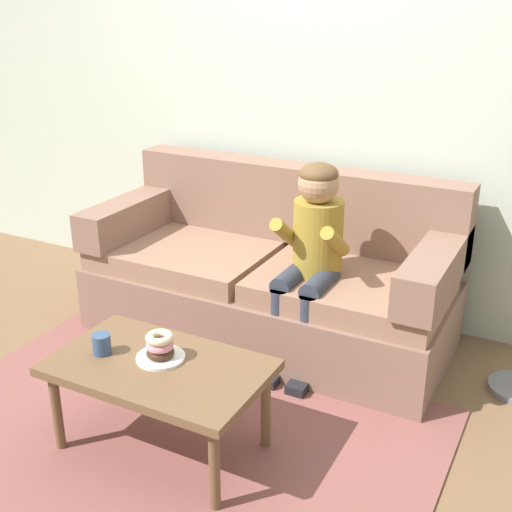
{
  "coord_description": "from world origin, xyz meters",
  "views": [
    {
      "loc": [
        1.5,
        -2.27,
        1.89
      ],
      "look_at": [
        0.08,
        0.45,
        0.65
      ],
      "focal_mm": 46.0,
      "sensor_mm": 36.0,
      "label": 1
    }
  ],
  "objects": [
    {
      "name": "ground",
      "position": [
        0.0,
        0.0,
        0.0
      ],
      "size": [
        10.0,
        10.0,
        0.0
      ],
      "primitive_type": "plane",
      "color": "brown"
    },
    {
      "name": "wall_back",
      "position": [
        0.0,
        1.4,
        1.4
      ],
      "size": [
        8.0,
        0.1,
        2.8
      ],
      "primitive_type": "cube",
      "color": "beige",
      "rests_on": "ground"
    },
    {
      "name": "area_rug",
      "position": [
        0.0,
        -0.25,
        0.01
      ],
      "size": [
        2.39,
        1.61,
        0.01
      ],
      "primitive_type": "cube",
      "color": "brown",
      "rests_on": "ground"
    },
    {
      "name": "couch",
      "position": [
        -0.02,
        0.85,
        0.34
      ],
      "size": [
        2.06,
        0.9,
        0.95
      ],
      "color": "#846051",
      "rests_on": "ground"
    },
    {
      "name": "coffee_table",
      "position": [
        0.03,
        -0.34,
        0.38
      ],
      "size": [
        0.92,
        0.56,
        0.43
      ],
      "color": "brown",
      "rests_on": "ground"
    },
    {
      "name": "person_child",
      "position": [
        0.31,
        0.64,
        0.67
      ],
      "size": [
        0.34,
        0.58,
        1.1
      ],
      "color": "olive",
      "rests_on": "ground"
    },
    {
      "name": "plate",
      "position": [
        0.02,
        -0.3,
        0.44
      ],
      "size": [
        0.21,
        0.21,
        0.01
      ],
      "primitive_type": "cylinder",
      "color": "white",
      "rests_on": "coffee_table"
    },
    {
      "name": "donut",
      "position": [
        0.02,
        -0.3,
        0.46
      ],
      "size": [
        0.13,
        0.13,
        0.04
      ],
      "primitive_type": "torus",
      "rotation": [
        0.0,
        0.0,
        3.01
      ],
      "color": "#422619",
      "rests_on": "plate"
    },
    {
      "name": "donut_second",
      "position": [
        0.02,
        -0.3,
        0.5
      ],
      "size": [
        0.12,
        0.12,
        0.04
      ],
      "primitive_type": "torus",
      "rotation": [
        0.0,
        0.0,
        3.11
      ],
      "color": "pink",
      "rests_on": "donut"
    },
    {
      "name": "donut_third",
      "position": [
        0.02,
        -0.3,
        0.54
      ],
      "size": [
        0.17,
        0.17,
        0.04
      ],
      "primitive_type": "torus",
      "rotation": [
        0.0,
        0.0,
        0.94
      ],
      "color": "beige",
      "rests_on": "donut_second"
    },
    {
      "name": "mug",
      "position": [
        -0.24,
        -0.38,
        0.48
      ],
      "size": [
        0.08,
        0.08,
        0.09
      ],
      "primitive_type": "cylinder",
      "color": "#334C72",
      "rests_on": "coffee_table"
    },
    {
      "name": "toy_controller",
      "position": [
        -0.62,
        0.11,
        0.03
      ],
      "size": [
        0.23,
        0.09,
        0.05
      ],
      "rotation": [
        0.0,
        0.0,
        0.59
      ],
      "color": "blue",
      "rests_on": "ground"
    }
  ]
}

